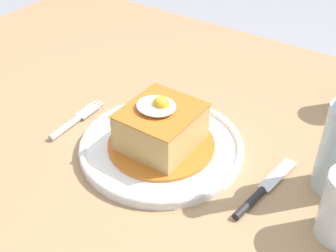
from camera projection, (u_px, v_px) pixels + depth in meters
dining_table at (182, 157)px, 0.92m from camera, size 1.38×0.82×0.73m
main_plate at (161, 146)px, 0.77m from camera, size 0.28×0.28×0.02m
sandwich_meal at (161, 128)px, 0.74m from camera, size 0.19×0.19×0.10m
fork at (73, 122)px, 0.83m from camera, size 0.02×0.14×0.01m
knife at (258, 194)px, 0.68m from camera, size 0.03×0.17×0.01m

